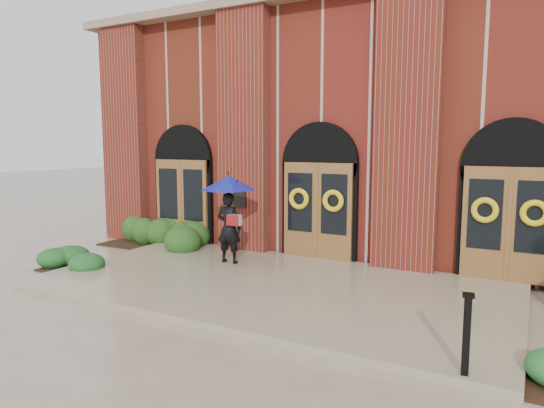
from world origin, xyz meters
The scene contains 8 objects.
ground centered at (0.00, 0.00, 0.00)m, with size 90.00×90.00×0.00m, color tan.
landing centered at (0.00, 0.15, 0.07)m, with size 10.00×5.30×0.15m, color gray.
church_building centered at (0.00, 8.78, 3.50)m, with size 16.20×12.53×7.00m.
man_with_umbrella centered at (-1.73, 1.15, 1.69)m, with size 1.51×1.51×2.20m.
metal_post centered at (4.30, -2.35, 0.72)m, with size 0.17×0.17×1.09m.
hedge_wall_left centered at (-5.20, 2.20, 0.40)m, with size 3.12×1.25×0.80m, color #214717.
hedge_front_left centered at (-5.10, -0.75, 0.24)m, with size 1.34×1.15×0.47m, color #1A4E1E.
hedge_front_right centered at (5.10, -1.79, 0.23)m, with size 1.28×1.10×0.45m, color #215C25.
Camera 1 is at (4.98, -8.83, 3.16)m, focal length 32.00 mm.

